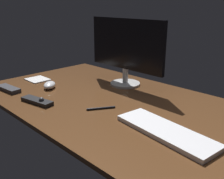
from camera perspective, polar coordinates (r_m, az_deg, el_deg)
desk at (r=131.89cm, az=-0.93°, el=-2.43°), size 140.00×84.00×2.00cm
monitor at (r=148.89cm, az=3.03°, el=8.80°), size 52.48×17.35×38.02cm
keyboard at (r=99.73cm, az=11.66°, el=-8.92°), size 41.92×18.15×1.81cm
computer_mouse at (r=151.24cm, az=-13.51°, el=0.97°), size 12.27×12.08×3.67cm
media_remote at (r=130.57cm, az=-16.02°, el=-2.43°), size 18.50×8.31×3.59cm
tv_remote at (r=153.87cm, az=-21.70°, el=0.15°), size 16.99×7.03×2.16cm
notepad at (r=169.44cm, az=-15.97°, el=2.13°), size 13.28×11.59×0.66cm
pen at (r=118.80cm, az=-2.43°, el=-4.11°), size 7.67×11.87×0.98cm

